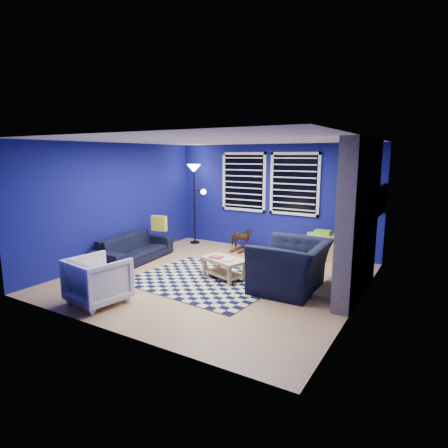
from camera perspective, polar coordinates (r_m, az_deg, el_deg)
name	(u,v)px	position (r m, az deg, el deg)	size (l,w,h in m)	color
floor	(216,278)	(7.00, -1.18, -8.22)	(5.00, 5.00, 0.00)	tan
ceiling	(216,140)	(6.64, -1.26, 12.67)	(5.00, 5.00, 0.00)	white
wall_back	(272,198)	(8.91, 7.37, 3.97)	(5.00, 5.00, 0.00)	navy
wall_left	(117,202)	(8.30, -16.03, 3.18)	(5.00, 5.00, 0.00)	navy
wall_right	(361,224)	(5.80, 20.21, -0.06)	(5.00, 5.00, 0.00)	navy
fireplace	(358,222)	(6.32, 19.78, 0.30)	(0.65, 2.00, 2.50)	gray
window_left	(244,182)	(9.17, 3.00, 6.42)	(1.17, 0.06, 1.42)	black
window_right	(294,184)	(8.64, 10.68, 6.01)	(1.17, 0.06, 1.42)	black
tv	(380,200)	(7.74, 22.70, 3.40)	(0.07, 1.00, 0.58)	black
rug	(205,280)	(6.86, -2.87, -8.58)	(2.50, 2.00, 0.02)	black
sofa	(133,249)	(8.21, -13.64, -3.65)	(0.76, 1.95, 0.57)	black
armchair_big	(291,266)	(6.38, 10.12, -6.32)	(1.13, 1.29, 0.84)	black
armchair_bent	(98,280)	(6.08, -18.63, -8.12)	(0.78, 0.80, 0.73)	gray
rocking_horse	(241,238)	(8.88, 2.60, -2.17)	(0.55, 0.25, 0.47)	#452916
coffee_table	(224,264)	(6.86, -0.02, -6.12)	(0.93, 0.71, 0.42)	tan
cabinet	(322,247)	(8.41, 14.73, -3.35)	(0.75, 0.59, 0.65)	tan
floor_lamp	(195,179)	(9.48, -4.49, 6.84)	(0.55, 0.34, 2.01)	black
throw_pillow	(159,223)	(8.50, -9.86, 0.10)	(0.36, 0.11, 0.34)	gold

